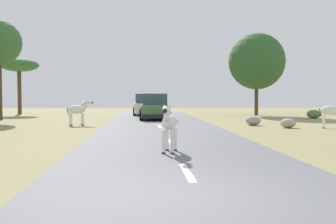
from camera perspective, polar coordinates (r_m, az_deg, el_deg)
name	(u,v)px	position (r m, az deg, el deg)	size (l,w,h in m)	color
ground_plane	(191,200)	(6.33, 3.48, -12.89)	(90.00, 90.00, 0.00)	#8E8456
road	(202,199)	(6.34, 5.02, -12.62)	(6.00, 64.00, 0.05)	slate
lane_markings	(214,216)	(5.39, 6.75, -15.06)	(0.16, 56.00, 0.01)	silver
zebra_0	(169,123)	(10.92, 0.17, -1.67)	(0.59, 1.47, 1.40)	silver
zebra_1	(78,110)	(22.04, -13.13, 0.31)	(1.43, 0.91, 1.46)	silver
zebra_2	(333,111)	(21.24, 23.17, 0.14)	(1.49, 0.82, 1.48)	silver
car_0	(146,105)	(32.09, -3.22, 1.00)	(2.16, 4.41, 1.74)	white
car_1	(154,107)	(26.27, -2.04, 0.67)	(2.04, 4.35, 1.74)	#476B38
tree_3	(19,66)	(37.10, -21.12, 6.39)	(3.42, 3.42, 4.99)	#4C3823
tree_4	(257,61)	(33.33, 12.96, 7.28)	(4.70, 4.70, 6.86)	#4C3823
bush_0	(314,114)	(29.98, 20.73, -0.29)	(1.04, 0.93, 0.62)	#4C7038
rock_1	(253,121)	(21.99, 12.48, -1.30)	(0.85, 0.60, 0.50)	gray
rock_2	(288,123)	(20.78, 17.30, -1.58)	(0.79, 0.71, 0.49)	#A89E8C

